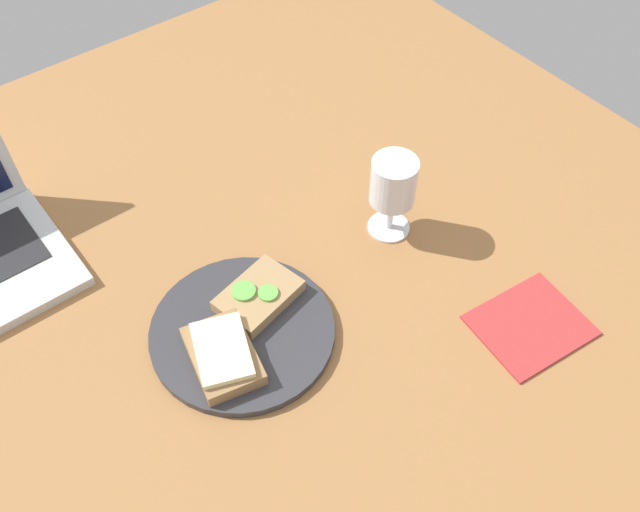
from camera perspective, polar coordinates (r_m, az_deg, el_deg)
name	(u,v)px	position (r cm, az deg, el deg)	size (l,w,h in cm)	color
wooden_table	(282,290)	(104.67, -3.06, -2.76)	(140.00, 140.00, 3.00)	#9E6B3D
plate	(242,332)	(98.36, -6.23, -6.03)	(25.33, 25.33, 1.29)	#333338
sandwich_with_cucumber	(258,295)	(99.57, -4.98, -3.16)	(12.61, 9.98, 2.41)	#A88456
sandwich_with_cheese	(223,354)	(94.27, -7.80, -7.81)	(10.32, 13.12, 2.99)	#937047
wine_glass	(393,185)	(104.18, 5.87, 5.64)	(6.85, 6.85, 13.66)	white
napkin	(530,325)	(103.09, 16.47, -5.33)	(14.85, 12.42, 0.40)	#B23333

